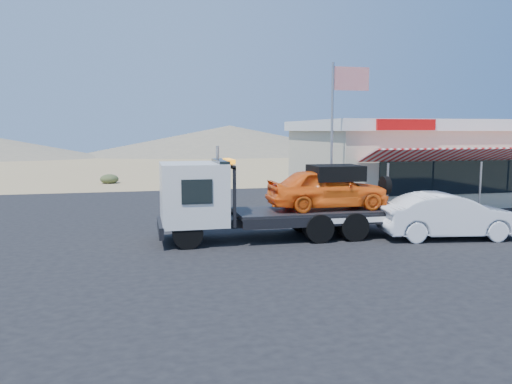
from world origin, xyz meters
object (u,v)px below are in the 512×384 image
jerky_store (407,159)px  flagpole (338,122)px  white_sedan (449,216)px  tow_truck (275,196)px

jerky_store → flagpole: size_ratio=1.73×
white_sedan → jerky_store: bearing=-13.1°
tow_truck → flagpole: bearing=43.4°
tow_truck → jerky_store: 11.79m
jerky_store → flagpole: (-5.57, -4.47, 1.77)m
tow_truck → jerky_store: jerky_store is taller
tow_truck → white_sedan: 5.57m
white_sedan → flagpole: 5.74m
white_sedan → jerky_store: jerky_store is taller
white_sedan → tow_truck: bearing=85.4°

